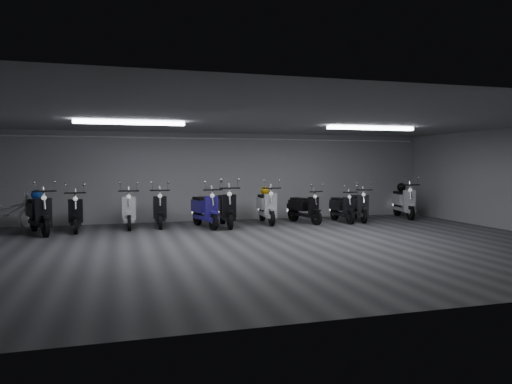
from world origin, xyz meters
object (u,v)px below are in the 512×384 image
object	(u,v)px
scooter_4	(205,204)
bicycle	(4,209)
scooter_0	(39,207)
scooter_9	(359,201)
scooter_5	(226,202)
scooter_1	(76,207)
scooter_6	(267,201)
scooter_7	(305,203)
scooter_8	(342,203)
helmet_0	(265,191)
helmet_1	(401,187)
helmet_2	(36,195)
scooter_2	(129,204)
scooter_10	(404,197)
scooter_3	(159,204)

from	to	relation	value
scooter_4	bicycle	size ratio (longest dim) A/B	0.93
scooter_0	scooter_9	world-z (taller)	scooter_0
scooter_5	bicycle	world-z (taller)	scooter_5
scooter_1	scooter_9	bearing A→B (deg)	-3.76
scooter_6	scooter_7	world-z (taller)	scooter_6
scooter_7	scooter_4	bearing A→B (deg)	164.99
scooter_1	scooter_8	world-z (taller)	scooter_1
scooter_0	scooter_6	distance (m)	6.33
helmet_0	helmet_1	world-z (taller)	helmet_1
scooter_1	helmet_2	distance (m)	1.03
scooter_2	scooter_7	xyz separation A→B (m)	(5.20, -0.36, -0.06)
scooter_8	scooter_10	size ratio (longest dim) A/B	0.85
scooter_6	bicycle	bearing A→B (deg)	-176.17
scooter_2	scooter_9	size ratio (longest dim) A/B	1.06
scooter_0	scooter_1	distance (m)	0.93
scooter_2	scooter_4	bearing A→B (deg)	-13.37
scooter_9	helmet_1	size ratio (longest dim) A/B	5.84
scooter_0	scooter_9	distance (m)	9.30
scooter_3	scooter_10	world-z (taller)	scooter_10
scooter_3	scooter_4	distance (m)	1.35
scooter_5	scooter_6	size ratio (longest dim) A/B	1.04
scooter_1	scooter_5	bearing A→B (deg)	-6.60
scooter_0	scooter_6	world-z (taller)	scooter_0
scooter_6	scooter_9	distance (m)	3.00
scooter_3	helmet_2	world-z (taller)	scooter_3
scooter_3	scooter_5	world-z (taller)	scooter_5
scooter_9	bicycle	size ratio (longest dim) A/B	0.86
scooter_0	scooter_7	bearing A→B (deg)	-19.12
scooter_1	helmet_0	world-z (taller)	scooter_1
scooter_7	scooter_5	bearing A→B (deg)	165.33
scooter_2	scooter_4	distance (m)	2.16
helmet_0	scooter_2	bearing A→B (deg)	-177.89
scooter_1	scooter_6	bearing A→B (deg)	-1.69
scooter_2	scooter_9	xyz separation A→B (m)	(7.06, -0.34, -0.04)
helmet_2	scooter_9	bearing A→B (deg)	-0.18
scooter_9	helmet_0	world-z (taller)	scooter_9
scooter_5	bicycle	bearing A→B (deg)	178.81
scooter_2	scooter_5	xyz separation A→B (m)	(2.71, -0.49, 0.04)
scooter_10	helmet_2	size ratio (longest dim) A/B	7.15
scooter_0	scooter_4	xyz separation A→B (m)	(4.34, 0.05, -0.02)
scooter_5	scooter_8	world-z (taller)	scooter_5
scooter_0	scooter_10	bearing A→B (deg)	-17.76
scooter_9	helmet_1	bearing A→B (deg)	29.83
scooter_1	scooter_8	bearing A→B (deg)	-4.83
scooter_10	helmet_2	bearing A→B (deg)	-165.08
scooter_2	scooter_7	world-z (taller)	scooter_2
scooter_5	bicycle	xyz separation A→B (m)	(-5.89, 0.42, -0.07)
scooter_2	scooter_3	xyz separation A→B (m)	(0.86, 0.03, 0.00)
scooter_6	scooter_10	world-z (taller)	scooter_10
scooter_7	helmet_0	bearing A→B (deg)	137.71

